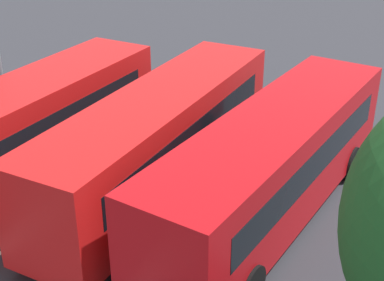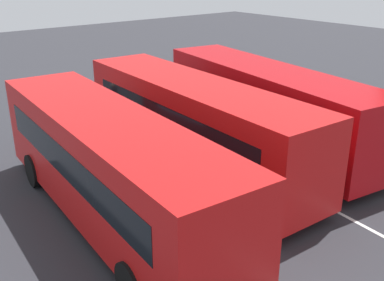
% 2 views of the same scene
% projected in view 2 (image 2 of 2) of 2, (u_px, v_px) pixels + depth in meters
% --- Properties ---
extents(ground_plane, '(77.66, 77.66, 0.00)m').
position_uv_depth(ground_plane, '(206.00, 177.00, 15.49)').
color(ground_plane, '#2B2B30').
extents(bus_far_left, '(10.89, 3.97, 3.13)m').
position_uv_depth(bus_far_left, '(266.00, 104.00, 17.47)').
color(bus_far_left, '#B70C11').
rests_on(bus_far_left, ground).
extents(bus_center_left, '(10.78, 2.99, 3.13)m').
position_uv_depth(bus_center_left, '(193.00, 122.00, 15.50)').
color(bus_center_left, red).
rests_on(bus_center_left, ground).
extents(bus_center_right, '(10.81, 3.18, 3.13)m').
position_uv_depth(bus_center_right, '(108.00, 164.00, 12.29)').
color(bus_center_right, red).
rests_on(bus_center_right, ground).
extents(pedestrian, '(0.42, 0.42, 1.74)m').
position_uv_depth(pedestrian, '(54.00, 109.00, 19.18)').
color(pedestrian, '#232833').
rests_on(pedestrian, ground).
extents(lane_stripe_outer_left, '(16.71, 1.65, 0.01)m').
position_uv_depth(lane_stripe_outer_left, '(244.00, 162.00, 16.57)').
color(lane_stripe_outer_left, silver).
rests_on(lane_stripe_outer_left, ground).
extents(lane_stripe_inner_left, '(16.71, 1.65, 0.01)m').
position_uv_depth(lane_stripe_inner_left, '(161.00, 193.00, 14.40)').
color(lane_stripe_inner_left, silver).
rests_on(lane_stripe_inner_left, ground).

